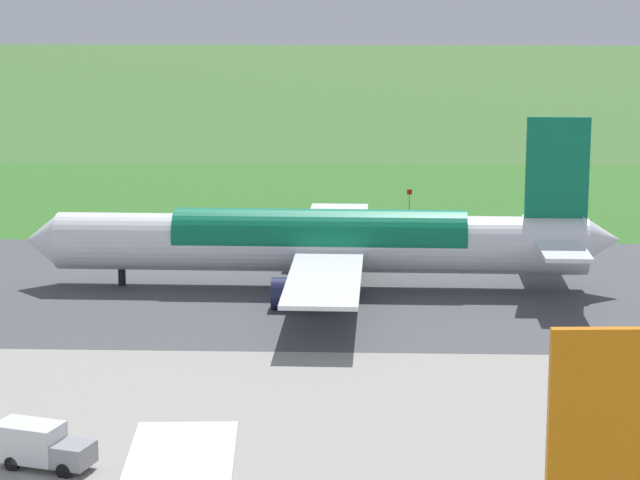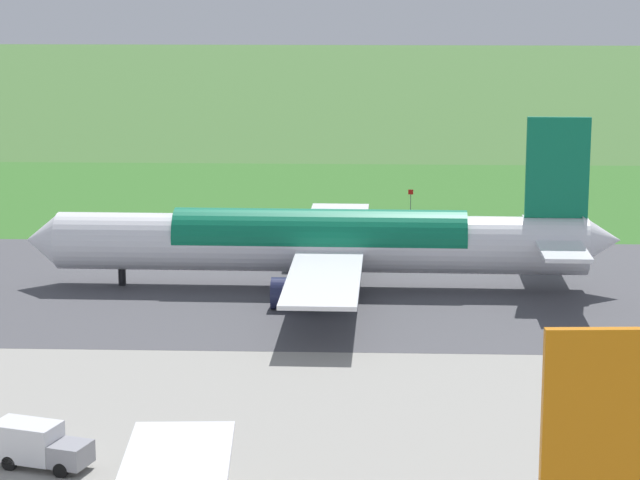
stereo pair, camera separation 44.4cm
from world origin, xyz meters
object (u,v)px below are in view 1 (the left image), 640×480
Objects in this scene: airliner_main at (324,242)px; service_truck_fuel at (40,445)px; traffic_cone_orange at (367,216)px; no_stopping_sign at (409,198)px.

service_truck_fuel is at bearing 71.50° from airliner_main.
no_stopping_sign is at bearing -134.53° from traffic_cone_orange.
traffic_cone_orange is (-18.81, -79.31, -1.13)m from service_truck_fuel.
airliner_main is at bearing 77.38° from no_stopping_sign.
airliner_main is 98.20× the size of traffic_cone_orange.
service_truck_fuel is 81.52m from traffic_cone_orange.
no_stopping_sign is (-8.89, -39.70, -2.79)m from airliner_main.
no_stopping_sign is at bearing -105.78° from service_truck_fuel.
service_truck_fuel is at bearing 74.22° from no_stopping_sign.
airliner_main is at bearing 83.65° from traffic_cone_orange.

